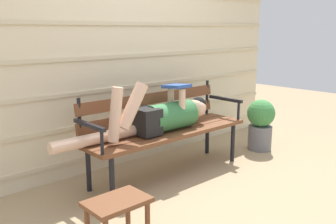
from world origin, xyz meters
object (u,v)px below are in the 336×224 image
(park_bench, at_px, (163,125))
(potted_plant, at_px, (261,123))
(reclining_person, at_px, (160,116))
(footstool, at_px, (117,208))

(park_bench, xyz_separation_m, potted_plant, (1.34, -0.22, -0.16))
(park_bench, relative_size, reclining_person, 1.05)
(park_bench, distance_m, potted_plant, 1.37)
(reclining_person, relative_size, potted_plant, 2.77)
(park_bench, height_order, reclining_person, reclining_person)
(footstool, xyz_separation_m, potted_plant, (2.41, 0.53, 0.07))
(reclining_person, xyz_separation_m, potted_plant, (1.45, -0.15, -0.29))
(footstool, distance_m, potted_plant, 2.47)
(footstool, relative_size, potted_plant, 0.68)
(park_bench, xyz_separation_m, reclining_person, (-0.11, -0.07, 0.12))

